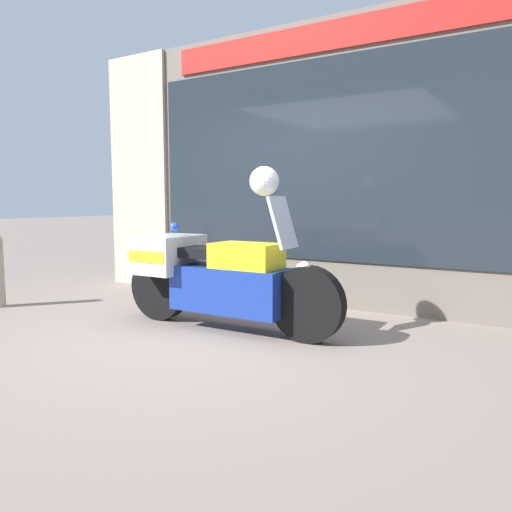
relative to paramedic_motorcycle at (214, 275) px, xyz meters
name	(u,v)px	position (x,y,z in m)	size (l,w,h in m)	color
ground_plane	(211,337)	(0.19, -0.31, -0.52)	(60.00, 60.00, 0.00)	gray
shop_building	(276,168)	(-0.27, 1.69, 1.14)	(6.31, 0.55, 3.30)	#6B6056
window_display	(342,265)	(0.63, 1.72, -0.04)	(4.81, 0.30, 2.01)	slate
paramedic_motorcycle	(214,275)	(0.00, 0.00, 0.00)	(2.38, 0.69, 1.28)	black
white_helmet	(264,181)	(0.56, 0.01, 0.90)	(0.27, 0.27, 0.27)	white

